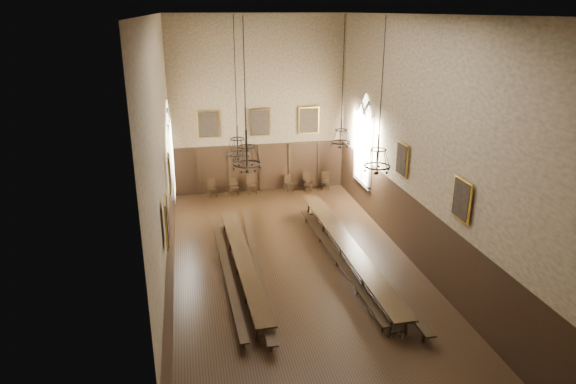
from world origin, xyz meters
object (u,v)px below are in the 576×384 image
object	(u,v)px
bench_left_outer	(227,270)
chair_3	(252,188)
chair_1	(212,191)
chandelier_front_right	(378,156)
table_left	(243,265)
chair_5	(289,186)
chandelier_back_left	(238,145)
chair_6	(308,185)
chair_2	(234,190)
bench_right_outer	(362,257)
bench_left_inner	(255,264)
bench_right_inner	(337,259)
chandelier_back_right	(341,133)
chandelier_front_left	(247,154)
table_right	(346,253)
chair_7	(325,184)

from	to	relation	value
bench_left_outer	chair_3	bearing A→B (deg)	76.56
chair_1	chandelier_front_right	xyz separation A→B (m)	(4.54, -11.10, 4.67)
table_left	chair_5	world-z (taller)	chair_5
chair_1	chandelier_back_left	size ratio (longest dim) A/B	0.18
chair_6	chair_2	bearing A→B (deg)	179.19
bench_right_outer	chair_6	world-z (taller)	chair_6
bench_left_inner	chair_2	bearing A→B (deg)	89.48
table_left	bench_right_inner	bearing A→B (deg)	-1.19
chair_2	table_left	bearing A→B (deg)	-97.31
chair_2	chair_6	size ratio (longest dim) A/B	0.93
bench_left_outer	chandelier_back_right	world-z (taller)	chandelier_back_right
chair_5	chandelier_front_left	xyz separation A→B (m)	(-3.48, -10.97, 4.91)
chair_1	chair_6	xyz separation A→B (m)	(5.07, -0.02, 0.02)
bench_left_inner	bench_right_inner	distance (m)	3.06
table_left	chair_3	size ratio (longest dim) A/B	9.00
chair_5	chandelier_front_right	distance (m)	12.12
chair_3	chandelier_front_left	distance (m)	12.08
bench_right_inner	chandelier_back_right	world-z (taller)	chandelier_back_right
chandelier_front_right	bench_left_inner	bearing A→B (deg)	142.11
bench_right_outer	chandelier_back_right	world-z (taller)	chandelier_back_right
chair_3	chair_5	size ratio (longest dim) A/B	1.14
table_right	chair_7	xyz separation A→B (m)	(1.50, 8.44, -0.13)
bench_left_outer	chandelier_front_right	size ratio (longest dim) A/B	2.06
bench_left_inner	chair_6	bearing A→B (deg)	64.57
table_left	bench_left_inner	world-z (taller)	table_left
bench_left_outer	chandelier_back_left	size ratio (longest dim) A/B	1.78
chair_1	chair_7	world-z (taller)	chair_1
chair_1	chandelier_back_left	xyz separation A→B (m)	(0.78, -6.33, 4.01)
bench_left_outer	chair_2	distance (m)	8.76
bench_left_outer	chair_7	size ratio (longest dim) A/B	10.06
bench_left_outer	chair_7	world-z (taller)	chair_7
chandelier_front_left	bench_left_outer	bearing A→B (deg)	104.55
bench_right_inner	chair_1	world-z (taller)	chair_1
chandelier_front_left	chair_1	bearing A→B (deg)	93.05
table_right	bench_right_outer	distance (m)	0.61
chair_1	chair_5	distance (m)	4.06
table_left	chair_5	xyz separation A→B (m)	(3.45, 8.63, -0.09)
table_left	bench_right_inner	world-z (taller)	table_left
chair_5	chandelier_front_right	bearing A→B (deg)	-105.03
chandelier_back_left	chair_3	bearing A→B (deg)	78.51
table_right	chair_1	xyz separation A→B (m)	(-4.56, 8.47, -0.13)
chair_2	chair_6	bearing A→B (deg)	-4.43
chandelier_front_right	chandelier_front_left	bearing A→B (deg)	177.17
chandelier_back_right	chair_2	bearing A→B (deg)	119.98
bench_right_inner	chair_6	xyz separation A→B (m)	(0.94, 8.61, 0.02)
chair_6	chandelier_front_left	xyz separation A→B (m)	(-4.49, -10.89, 4.88)
chandelier_back_right	chair_6	bearing A→B (deg)	87.93
chandelier_front_right	chair_5	bearing A→B (deg)	92.44
bench_right_outer	bench_left_outer	bearing A→B (deg)	179.19
chair_6	chair_7	world-z (taller)	chair_6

